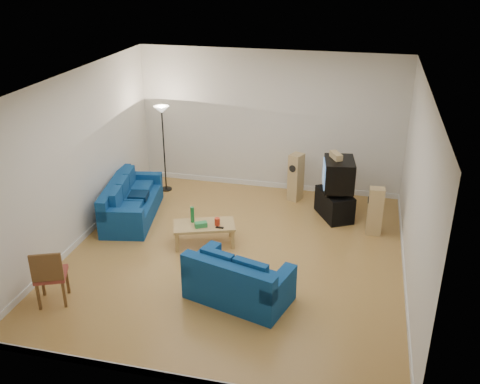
% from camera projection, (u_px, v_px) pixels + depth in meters
% --- Properties ---
extents(room, '(6.01, 6.51, 3.21)m').
position_uv_depth(room, '(235.00, 178.00, 9.18)').
color(room, olive).
rests_on(room, ground).
extents(sofa_three_seat, '(1.26, 2.19, 0.80)m').
position_uv_depth(sofa_three_seat, '(130.00, 204.00, 11.11)').
color(sofa_three_seat, navy).
rests_on(sofa_three_seat, ground).
extents(sofa_loveseat, '(1.79, 1.31, 0.80)m').
position_uv_depth(sofa_loveseat, '(237.00, 284.00, 8.43)').
color(sofa_loveseat, navy).
rests_on(sofa_loveseat, ground).
extents(coffee_table, '(1.27, 0.92, 0.41)m').
position_uv_depth(coffee_table, '(204.00, 227.00, 10.05)').
color(coffee_table, tan).
rests_on(coffee_table, ground).
extents(bottle, '(0.09, 0.09, 0.31)m').
position_uv_depth(bottle, '(192.00, 215.00, 10.06)').
color(bottle, '#197233').
rests_on(bottle, coffee_table).
extents(tissue_box, '(0.26, 0.22, 0.09)m').
position_uv_depth(tissue_box, '(201.00, 225.00, 9.92)').
color(tissue_box, green).
rests_on(tissue_box, coffee_table).
extents(red_canister, '(0.13, 0.13, 0.14)m').
position_uv_depth(red_canister, '(217.00, 222.00, 9.98)').
color(red_canister, red).
rests_on(red_canister, coffee_table).
extents(remote, '(0.15, 0.05, 0.02)m').
position_uv_depth(remote, '(220.00, 227.00, 9.90)').
color(remote, black).
rests_on(remote, coffee_table).
extents(tv_stand, '(0.89, 1.05, 0.56)m').
position_uv_depth(tv_stand, '(334.00, 204.00, 11.13)').
color(tv_stand, black).
rests_on(tv_stand, ground).
extents(av_receiver, '(0.47, 0.52, 0.10)m').
position_uv_depth(av_receiver, '(333.00, 191.00, 10.96)').
color(av_receiver, black).
rests_on(av_receiver, tv_stand).
extents(television, '(0.70, 0.87, 0.61)m').
position_uv_depth(television, '(339.00, 174.00, 10.84)').
color(television, black).
rests_on(television, av_receiver).
extents(centre_speaker, '(0.29, 0.38, 0.12)m').
position_uv_depth(centre_speaker, '(336.00, 156.00, 10.76)').
color(centre_speaker, tan).
rests_on(centre_speaker, television).
extents(speaker_left, '(0.35, 0.39, 1.07)m').
position_uv_depth(speaker_left, '(296.00, 177.00, 11.83)').
color(speaker_left, tan).
rests_on(speaker_left, ground).
extents(speaker_right, '(0.31, 0.24, 0.97)m').
position_uv_depth(speaker_right, '(375.00, 211.00, 10.37)').
color(speaker_right, tan).
rests_on(speaker_right, ground).
extents(floor_lamp, '(0.34, 0.34, 2.00)m').
position_uv_depth(floor_lamp, '(162.00, 121.00, 11.85)').
color(floor_lamp, black).
rests_on(floor_lamp, ground).
extents(dining_chair, '(0.61, 0.61, 0.98)m').
position_uv_depth(dining_chair, '(50.00, 274.00, 8.23)').
color(dining_chair, brown).
rests_on(dining_chair, ground).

